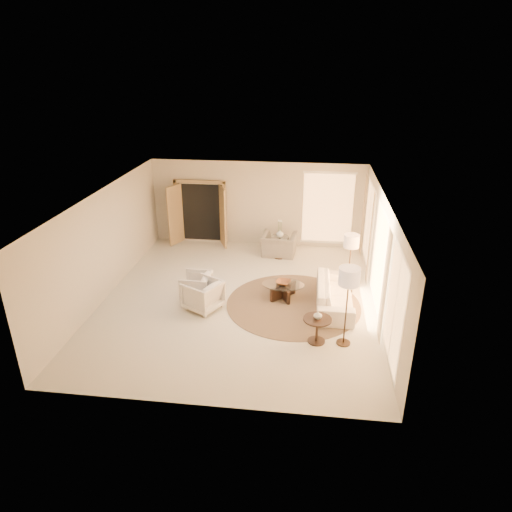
# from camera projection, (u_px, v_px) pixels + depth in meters

# --- Properties ---
(room) EXTENTS (7.04, 8.04, 2.83)m
(room) POSITION_uv_depth(u_px,v_px,m) (238.00, 251.00, 11.39)
(room) COLOR beige
(room) RESTS_ON ground
(windows_right) EXTENTS (0.10, 6.40, 2.40)m
(windows_right) POSITION_uv_depth(u_px,v_px,m) (378.00, 258.00, 11.11)
(windows_right) COLOR #FFB566
(windows_right) RESTS_ON room
(window_back_corner) EXTENTS (1.70, 0.10, 2.40)m
(window_back_corner) POSITION_uv_depth(u_px,v_px,m) (328.00, 208.00, 14.74)
(window_back_corner) COLOR #FFB566
(window_back_corner) RESTS_ON room
(curtains_right) EXTENTS (0.06, 5.20, 2.60)m
(curtains_right) POSITION_uv_depth(u_px,v_px,m) (372.00, 246.00, 11.95)
(curtains_right) COLOR tan
(curtains_right) RESTS_ON room
(french_doors) EXTENTS (1.95, 0.66, 2.16)m
(french_doors) POSITION_uv_depth(u_px,v_px,m) (200.00, 213.00, 15.21)
(french_doors) COLOR #A28455
(french_doors) RESTS_ON room
(area_rug) EXTENTS (4.34, 4.34, 0.01)m
(area_rug) POSITION_uv_depth(u_px,v_px,m) (293.00, 304.00, 11.73)
(area_rug) COLOR #3E2C1F
(area_rug) RESTS_ON room
(sofa) EXTENTS (0.89, 2.27, 0.66)m
(sofa) POSITION_uv_depth(u_px,v_px,m) (335.00, 294.00, 11.55)
(sofa) COLOR white
(sofa) RESTS_ON room
(armchair_left) EXTENTS (0.70, 0.75, 0.75)m
(armchair_left) POSITION_uv_depth(u_px,v_px,m) (196.00, 284.00, 11.93)
(armchair_left) COLOR white
(armchair_left) RESTS_ON room
(armchair_right) EXTENTS (1.06, 1.08, 0.84)m
(armchair_right) POSITION_uv_depth(u_px,v_px,m) (203.00, 293.00, 11.38)
(armchair_right) COLOR white
(armchair_right) RESTS_ON room
(accent_chair) EXTENTS (1.14, 0.79, 0.94)m
(accent_chair) POSITION_uv_depth(u_px,v_px,m) (279.00, 241.00, 14.50)
(accent_chair) COLOR gray
(accent_chair) RESTS_ON room
(coffee_table) EXTENTS (1.28, 1.28, 0.40)m
(coffee_table) POSITION_uv_depth(u_px,v_px,m) (283.00, 289.00, 11.95)
(coffee_table) COLOR black
(coffee_table) RESTS_ON room
(end_table) EXTENTS (0.63, 0.63, 0.60)m
(end_table) POSITION_uv_depth(u_px,v_px,m) (317.00, 326.00, 10.02)
(end_table) COLOR black
(end_table) RESTS_ON room
(side_table) EXTENTS (0.58, 0.58, 0.68)m
(side_table) POSITION_uv_depth(u_px,v_px,m) (280.00, 245.00, 14.37)
(side_table) COLOR #312319
(side_table) RESTS_ON room
(floor_lamp_near) EXTENTS (0.40, 0.40, 1.65)m
(floor_lamp_near) POSITION_uv_depth(u_px,v_px,m) (351.00, 244.00, 11.80)
(floor_lamp_near) COLOR #312319
(floor_lamp_near) RESTS_ON room
(floor_lamp_far) EXTENTS (0.45, 0.45, 1.84)m
(floor_lamp_far) POSITION_uv_depth(u_px,v_px,m) (349.00, 280.00, 9.49)
(floor_lamp_far) COLOR #312319
(floor_lamp_far) RESTS_ON room
(bowl) EXTENTS (0.47, 0.47, 0.09)m
(bowl) POSITION_uv_depth(u_px,v_px,m) (283.00, 282.00, 11.87)
(bowl) COLOR brown
(bowl) RESTS_ON coffee_table
(end_vase) EXTENTS (0.24, 0.24, 0.19)m
(end_vase) POSITION_uv_depth(u_px,v_px,m) (318.00, 315.00, 9.91)
(end_vase) COLOR silver
(end_vase) RESTS_ON end_table
(side_vase) EXTENTS (0.30, 0.30, 0.25)m
(side_vase) POSITION_uv_depth(u_px,v_px,m) (280.00, 234.00, 14.22)
(side_vase) COLOR silver
(side_vase) RESTS_ON side_table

